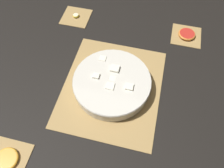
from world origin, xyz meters
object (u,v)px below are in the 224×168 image
at_px(banana_coin_single, 76,15).
at_px(orange_slice_whole, 7,159).
at_px(fruit_salad_bowl, 112,83).
at_px(grapefruit_slice, 187,34).

bearing_deg(banana_coin_single, orange_slice_whole, 180.00).
distance_m(fruit_salad_bowl, orange_slice_whole, 0.44).
relative_size(orange_slice_whole, banana_coin_single, 2.57).
height_order(fruit_salad_bowl, orange_slice_whole, fruit_salad_bowl).
xyz_separation_m(banana_coin_single, grapefruit_slice, (0.00, -0.53, 0.00)).
height_order(orange_slice_whole, banana_coin_single, orange_slice_whole).
bearing_deg(grapefruit_slice, orange_slice_whole, 142.66).
bearing_deg(banana_coin_single, fruit_salad_bowl, -142.68).
bearing_deg(fruit_salad_bowl, banana_coin_single, 37.32).
relative_size(fruit_salad_bowl, banana_coin_single, 10.01).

